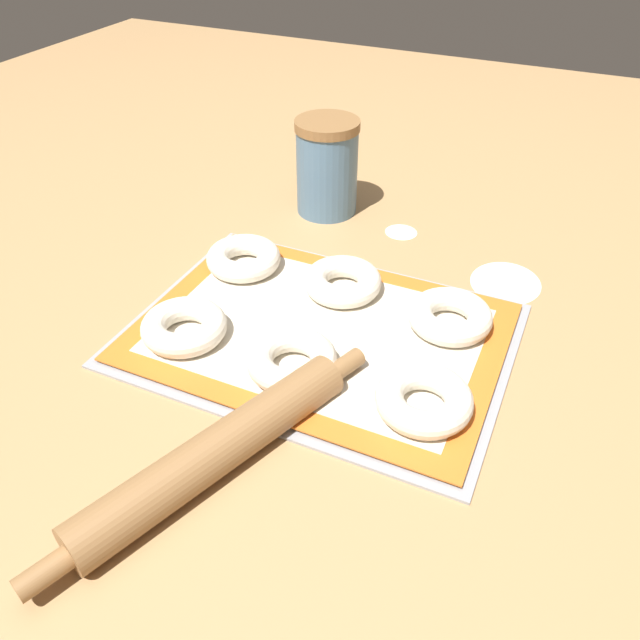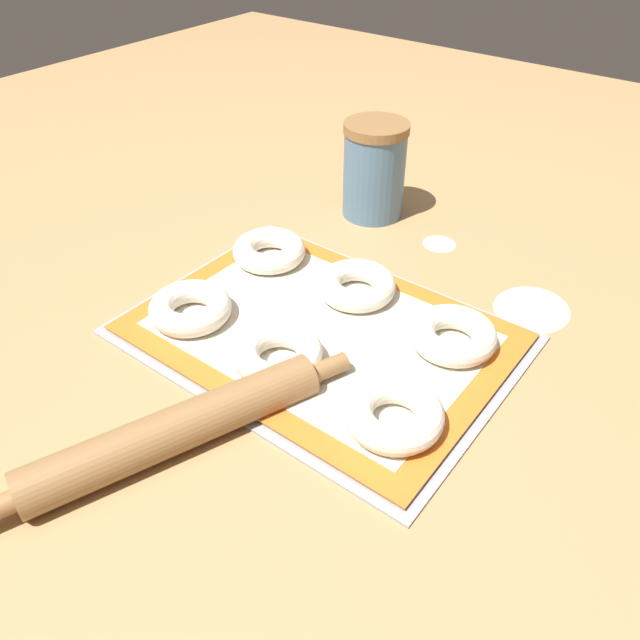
{
  "view_description": "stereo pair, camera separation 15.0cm",
  "coord_description": "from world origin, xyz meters",
  "px_view_note": "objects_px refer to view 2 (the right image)",
  "views": [
    {
      "loc": [
        0.28,
        -0.6,
        0.54
      ],
      "look_at": [
        0.01,
        -0.01,
        0.03
      ],
      "focal_mm": 35.0,
      "sensor_mm": 36.0,
      "label": 1
    },
    {
      "loc": [
        0.41,
        -0.53,
        0.54
      ],
      "look_at": [
        0.01,
        -0.01,
        0.03
      ],
      "focal_mm": 35.0,
      "sensor_mm": 36.0,
      "label": 2
    }
  ],
  "objects_px": {
    "baking_tray": "(320,334)",
    "bagel_back_center": "(359,286)",
    "bagel_front_center": "(278,355)",
    "bagel_front_right": "(394,414)",
    "bagel_back_right": "(453,335)",
    "rolling_pin": "(179,431)",
    "bagel_back_left": "(269,250)",
    "bagel_front_left": "(190,308)",
    "flour_canister": "(374,170)"
  },
  "relations": [
    {
      "from": "baking_tray",
      "to": "bagel_back_center",
      "type": "height_order",
      "value": "bagel_back_center"
    },
    {
      "from": "bagel_front_center",
      "to": "bagel_front_right",
      "type": "xyz_separation_m",
      "value": [
        0.17,
        0.0,
        0.0
      ]
    },
    {
      "from": "baking_tray",
      "to": "bagel_front_center",
      "type": "bearing_deg",
      "value": -89.1
    },
    {
      "from": "bagel_back_right",
      "to": "rolling_pin",
      "type": "height_order",
      "value": "rolling_pin"
    },
    {
      "from": "bagel_back_left",
      "to": "baking_tray",
      "type": "bearing_deg",
      "value": -28.33
    },
    {
      "from": "bagel_back_center",
      "to": "bagel_back_right",
      "type": "xyz_separation_m",
      "value": [
        0.16,
        -0.02,
        0.0
      ]
    },
    {
      "from": "bagel_back_center",
      "to": "baking_tray",
      "type": "bearing_deg",
      "value": -87.77
    },
    {
      "from": "bagel_front_left",
      "to": "bagel_back_center",
      "type": "xyz_separation_m",
      "value": [
        0.15,
        0.18,
        0.0
      ]
    },
    {
      "from": "baking_tray",
      "to": "bagel_back_left",
      "type": "height_order",
      "value": "bagel_back_left"
    },
    {
      "from": "bagel_front_center",
      "to": "bagel_back_right",
      "type": "relative_size",
      "value": 1.0
    },
    {
      "from": "baking_tray",
      "to": "rolling_pin",
      "type": "bearing_deg",
      "value": -90.98
    },
    {
      "from": "bagel_front_left",
      "to": "bagel_front_center",
      "type": "relative_size",
      "value": 1.0
    },
    {
      "from": "bagel_front_center",
      "to": "rolling_pin",
      "type": "bearing_deg",
      "value": -91.99
    },
    {
      "from": "bagel_back_left",
      "to": "rolling_pin",
      "type": "xyz_separation_m",
      "value": [
        0.17,
        -0.34,
        -0.0
      ]
    },
    {
      "from": "bagel_back_right",
      "to": "rolling_pin",
      "type": "distance_m",
      "value": 0.37
    },
    {
      "from": "baking_tray",
      "to": "bagel_front_center",
      "type": "xyz_separation_m",
      "value": [
        0.0,
        -0.09,
        0.02
      ]
    },
    {
      "from": "bagel_front_left",
      "to": "flour_canister",
      "type": "bearing_deg",
      "value": 87.4
    },
    {
      "from": "bagel_back_right",
      "to": "bagel_front_right",
      "type": "bearing_deg",
      "value": -85.2
    },
    {
      "from": "bagel_front_right",
      "to": "bagel_back_left",
      "type": "distance_m",
      "value": 0.38
    },
    {
      "from": "bagel_front_left",
      "to": "bagel_back_center",
      "type": "distance_m",
      "value": 0.24
    },
    {
      "from": "baking_tray",
      "to": "bagel_back_right",
      "type": "height_order",
      "value": "bagel_back_right"
    },
    {
      "from": "bagel_front_left",
      "to": "rolling_pin",
      "type": "height_order",
      "value": "rolling_pin"
    },
    {
      "from": "bagel_front_right",
      "to": "rolling_pin",
      "type": "distance_m",
      "value": 0.24
    },
    {
      "from": "bagel_back_right",
      "to": "bagel_front_left",
      "type": "bearing_deg",
      "value": -152.01
    },
    {
      "from": "bagel_front_center",
      "to": "rolling_pin",
      "type": "height_order",
      "value": "rolling_pin"
    },
    {
      "from": "baking_tray",
      "to": "rolling_pin",
      "type": "relative_size",
      "value": 1.21
    },
    {
      "from": "baking_tray",
      "to": "bagel_back_left",
      "type": "xyz_separation_m",
      "value": [
        -0.17,
        0.09,
        0.02
      ]
    },
    {
      "from": "bagel_front_right",
      "to": "bagel_back_center",
      "type": "bearing_deg",
      "value": 133.63
    },
    {
      "from": "bagel_front_center",
      "to": "bagel_front_right",
      "type": "bearing_deg",
      "value": 0.57
    },
    {
      "from": "bagel_front_right",
      "to": "bagel_back_left",
      "type": "bearing_deg",
      "value": 152.47
    },
    {
      "from": "bagel_front_center",
      "to": "flour_canister",
      "type": "bearing_deg",
      "value": 108.35
    },
    {
      "from": "bagel_back_left",
      "to": "bagel_back_center",
      "type": "distance_m",
      "value": 0.17
    },
    {
      "from": "bagel_back_center",
      "to": "flour_canister",
      "type": "bearing_deg",
      "value": 119.55
    },
    {
      "from": "baking_tray",
      "to": "bagel_back_right",
      "type": "distance_m",
      "value": 0.18
    },
    {
      "from": "bagel_back_right",
      "to": "flour_canister",
      "type": "xyz_separation_m",
      "value": [
        -0.3,
        0.26,
        0.06
      ]
    },
    {
      "from": "bagel_front_right",
      "to": "flour_canister",
      "type": "xyz_separation_m",
      "value": [
        -0.31,
        0.42,
        0.06
      ]
    },
    {
      "from": "bagel_front_right",
      "to": "rolling_pin",
      "type": "height_order",
      "value": "rolling_pin"
    },
    {
      "from": "bagel_front_center",
      "to": "flour_canister",
      "type": "relative_size",
      "value": 0.69
    },
    {
      "from": "baking_tray",
      "to": "bagel_front_left",
      "type": "relative_size",
      "value": 4.43
    },
    {
      "from": "baking_tray",
      "to": "bagel_back_center",
      "type": "distance_m",
      "value": 0.1
    },
    {
      "from": "bagel_back_left",
      "to": "flour_canister",
      "type": "relative_size",
      "value": 0.69
    },
    {
      "from": "bagel_back_left",
      "to": "flour_canister",
      "type": "height_order",
      "value": "flour_canister"
    },
    {
      "from": "bagel_back_center",
      "to": "bagel_front_center",
      "type": "bearing_deg",
      "value": -88.4
    },
    {
      "from": "baking_tray",
      "to": "bagel_back_center",
      "type": "bearing_deg",
      "value": 92.23
    },
    {
      "from": "bagel_front_right",
      "to": "rolling_pin",
      "type": "relative_size",
      "value": 0.27
    },
    {
      "from": "baking_tray",
      "to": "rolling_pin",
      "type": "distance_m",
      "value": 0.25
    },
    {
      "from": "bagel_front_right",
      "to": "flour_canister",
      "type": "distance_m",
      "value": 0.53
    },
    {
      "from": "flour_canister",
      "to": "rolling_pin",
      "type": "distance_m",
      "value": 0.6
    },
    {
      "from": "bagel_front_right",
      "to": "bagel_front_left",
      "type": "bearing_deg",
      "value": -179.8
    },
    {
      "from": "bagel_front_right",
      "to": "bagel_back_left",
      "type": "height_order",
      "value": "same"
    }
  ]
}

